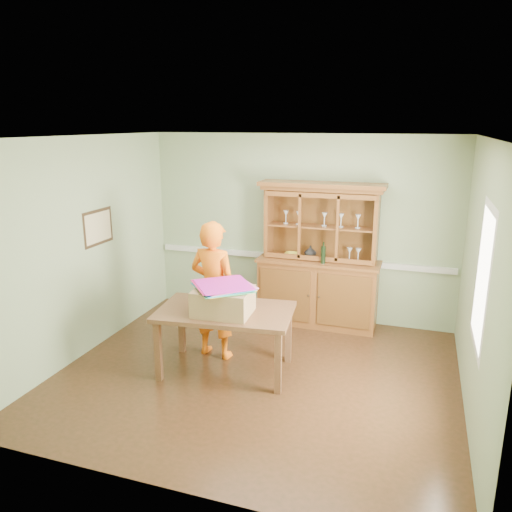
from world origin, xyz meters
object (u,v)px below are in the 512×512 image
(china_hutch, at_px, (318,276))
(person, at_px, (214,290))
(dining_table, at_px, (225,317))
(cardboard_box, at_px, (223,301))

(china_hutch, bearing_deg, person, -125.38)
(dining_table, bearing_deg, person, 122.86)
(china_hutch, bearing_deg, cardboard_box, -110.35)
(china_hutch, relative_size, cardboard_box, 3.28)
(cardboard_box, relative_size, person, 0.36)
(china_hutch, bearing_deg, dining_table, -112.22)
(cardboard_box, xyz_separation_m, person, (-0.31, 0.46, -0.05))
(dining_table, height_order, person, person)
(dining_table, relative_size, person, 0.94)
(china_hutch, height_order, dining_table, china_hutch)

